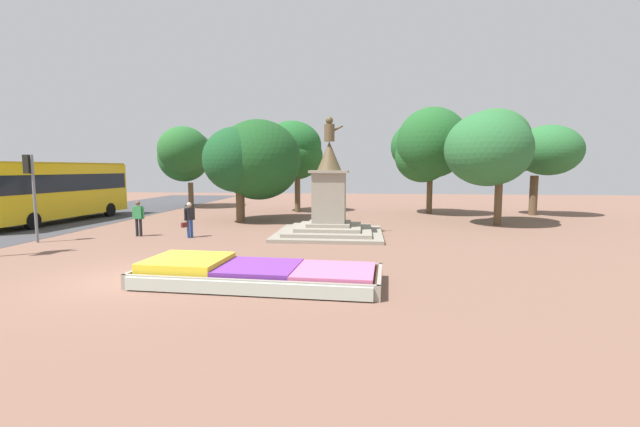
{
  "coord_description": "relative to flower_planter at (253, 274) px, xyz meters",
  "views": [
    {
      "loc": [
        6.67,
        -11.47,
        3.2
      ],
      "look_at": [
        5.01,
        4.92,
        1.45
      ],
      "focal_mm": 24.0,
      "sensor_mm": 36.0,
      "label": 1
    }
  ],
  "objects": [
    {
      "name": "statue_monument",
      "position": [
        1.44,
        8.79,
        0.99
      ],
      "size": [
        5.01,
        5.01,
        5.58
      ],
      "color": "gray",
      "rests_on": "ground_plane"
    },
    {
      "name": "traffic_light_mid_block",
      "position": [
        -11.05,
        5.51,
        2.37
      ],
      "size": [
        0.41,
        0.29,
        3.76
      ],
      "color": "slate",
      "rests_on": "ground_plane"
    },
    {
      "name": "park_tree_behind_statue",
      "position": [
        -11.55,
        22.62,
        4.09
      ],
      "size": [
        4.69,
        5.22,
        6.51
      ],
      "color": "brown",
      "rests_on": "ground_plane"
    },
    {
      "name": "park_tree_distant",
      "position": [
        14.78,
        18.82,
        4.11
      ],
      "size": [
        5.18,
        4.12,
        6.04
      ],
      "color": "brown",
      "rests_on": "ground_plane"
    },
    {
      "name": "park_tree_far_right",
      "position": [
        7.33,
        18.87,
        4.38
      ],
      "size": [
        5.1,
        5.32,
        7.28
      ],
      "color": "brown",
      "rests_on": "ground_plane"
    },
    {
      "name": "park_tree_street_side",
      "position": [
        -3.75,
        13.88,
        3.43
      ],
      "size": [
        5.65,
        5.63,
        6.1
      ],
      "color": "brown",
      "rests_on": "ground_plane"
    },
    {
      "name": "pedestrian_with_handbag",
      "position": [
        -4.94,
        7.48,
        0.65
      ],
      "size": [
        0.47,
        0.66,
        1.63
      ],
      "color": "#264CA5",
      "rests_on": "ground_plane"
    },
    {
      "name": "pedestrian_near_planter",
      "position": [
        -7.45,
        7.55,
        0.7
      ],
      "size": [
        0.57,
        0.23,
        1.67
      ],
      "color": "black",
      "rests_on": "ground_plane"
    },
    {
      "name": "flower_planter",
      "position": [
        0.0,
        0.0,
        0.0
      ],
      "size": [
        6.91,
        2.96,
        0.65
      ],
      "color": "#38281C",
      "rests_on": "ground_plane"
    },
    {
      "name": "park_tree_far_left",
      "position": [
        10.09,
        13.59,
        4.23
      ],
      "size": [
        4.9,
        5.4,
        6.57
      ],
      "color": "brown",
      "rests_on": "ground_plane"
    },
    {
      "name": "city_bus",
      "position": [
        -14.98,
        11.97,
        1.76
      ],
      "size": [
        3.09,
        10.35,
        3.53
      ],
      "color": "gold",
      "rests_on": "ground_plane"
    },
    {
      "name": "park_tree_mid_canopy",
      "position": [
        -2.11,
        19.88,
        4.15
      ],
      "size": [
        4.37,
        4.57,
        6.61
      ],
      "color": "brown",
      "rests_on": "ground_plane"
    },
    {
      "name": "ground_plane",
      "position": [
        -3.63,
        0.07,
        -0.26
      ],
      "size": [
        84.59,
        84.59,
        0.0
      ],
      "primitive_type": "plane",
      "color": "brown"
    }
  ]
}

